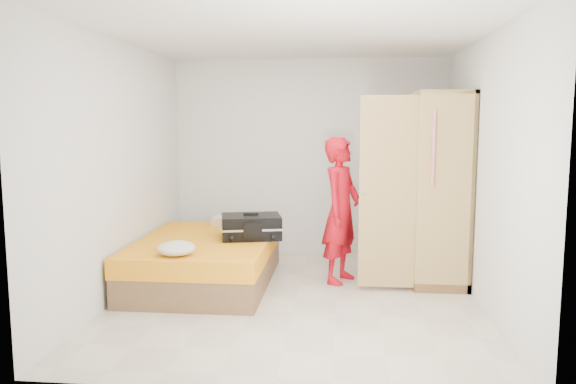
# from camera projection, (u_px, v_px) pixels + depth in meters

# --- Properties ---
(room) EXTENTS (4.00, 4.02, 2.60)m
(room) POSITION_uv_depth(u_px,v_px,m) (297.00, 171.00, 5.53)
(room) COLOR beige
(room) RESTS_ON ground
(bed) EXTENTS (1.42, 2.02, 0.50)m
(bed) POSITION_uv_depth(u_px,v_px,m) (206.00, 261.00, 6.20)
(bed) COLOR brown
(bed) RESTS_ON ground
(wardrobe) EXTENTS (1.17, 1.20, 2.10)m
(wardrobe) POSITION_uv_depth(u_px,v_px,m) (433.00, 192.00, 6.27)
(wardrobe) COLOR tan
(wardrobe) RESTS_ON ground
(person) EXTENTS (0.59, 0.69, 1.61)m
(person) POSITION_uv_depth(u_px,v_px,m) (341.00, 210.00, 6.20)
(person) COLOR red
(person) RESTS_ON ground
(suitcase) EXTENTS (0.75, 0.62, 0.29)m
(suitcase) POSITION_uv_depth(u_px,v_px,m) (251.00, 227.00, 6.20)
(suitcase) COLOR black
(suitcase) RESTS_ON bed
(round_cushion) EXTENTS (0.36, 0.36, 0.14)m
(round_cushion) POSITION_uv_depth(u_px,v_px,m) (176.00, 248.00, 5.41)
(round_cushion) COLOR beige
(round_cushion) RESTS_ON bed
(pillow) EXTENTS (0.57, 0.32, 0.10)m
(pillow) POSITION_uv_depth(u_px,v_px,m) (236.00, 221.00, 6.98)
(pillow) COLOR beige
(pillow) RESTS_ON bed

